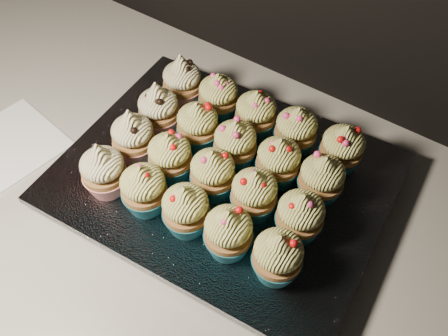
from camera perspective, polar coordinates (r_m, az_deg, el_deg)
name	(u,v)px	position (r m, az deg, el deg)	size (l,w,h in m)	color
worktop	(337,280)	(0.71, 12.84, -12.35)	(2.44, 0.64, 0.04)	beige
napkin	(9,145)	(0.87, -23.39, 2.39)	(0.15, 0.15, 0.00)	white
baking_tray	(224,184)	(0.74, 0.00, -1.88)	(0.43, 0.32, 0.02)	black
foil_lining	(224,177)	(0.73, 0.00, -1.08)	(0.46, 0.36, 0.01)	silver
cupcake_0	(103,170)	(0.70, -13.61, -0.24)	(0.06, 0.06, 0.10)	red
cupcake_1	(144,189)	(0.67, -9.15, -2.37)	(0.06, 0.06, 0.08)	#1A697B
cupcake_2	(186,209)	(0.64, -4.38, -4.75)	(0.06, 0.06, 0.08)	#1A697B
cupcake_3	(228,232)	(0.62, 0.49, -7.35)	(0.06, 0.06, 0.08)	#1A697B
cupcake_4	(278,256)	(0.61, 6.14, -10.00)	(0.06, 0.06, 0.08)	#1A697B
cupcake_5	(133,136)	(0.73, -10.34, 3.56)	(0.06, 0.06, 0.10)	red
cupcake_6	(170,157)	(0.70, -6.19, 1.29)	(0.06, 0.06, 0.08)	#1A697B
cupcake_7	(213,173)	(0.68, -1.30, -0.60)	(0.06, 0.06, 0.08)	#1A697B
cupcake_8	(254,194)	(0.66, 3.46, -2.95)	(0.06, 0.06, 0.08)	#1A697B
cupcake_9	(300,216)	(0.64, 8.69, -5.46)	(0.06, 0.06, 0.08)	#1A697B
cupcake_10	(159,109)	(0.76, -7.48, 6.67)	(0.06, 0.06, 0.10)	red
cupcake_11	(198,125)	(0.74, -3.03, 4.88)	(0.06, 0.06, 0.08)	#1A697B
cupcake_12	(235,144)	(0.71, 1.27, 2.76)	(0.06, 0.06, 0.08)	#1A697B
cupcake_13	(278,161)	(0.70, 6.23, 0.78)	(0.06, 0.06, 0.08)	#1A697B
cupcake_14	(321,179)	(0.68, 11.07, -1.26)	(0.06, 0.06, 0.08)	#1A697B
cupcake_15	(182,82)	(0.81, -4.80, 9.82)	(0.06, 0.06, 0.10)	red
cupcake_16	(218,97)	(0.78, -0.65, 8.13)	(0.06, 0.06, 0.08)	#1A697B
cupcake_17	(256,114)	(0.75, 3.64, 6.18)	(0.06, 0.06, 0.08)	#1A697B
cupcake_18	(296,130)	(0.74, 8.21, 4.27)	(0.06, 0.06, 0.08)	#1A697B
cupcake_19	(342,149)	(0.73, 13.33, 2.16)	(0.06, 0.06, 0.08)	#1A697B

